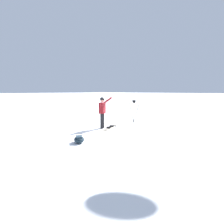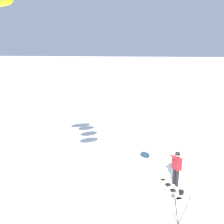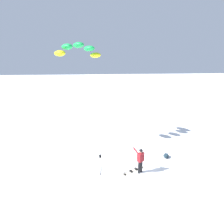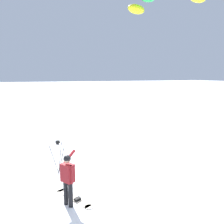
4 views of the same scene
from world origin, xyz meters
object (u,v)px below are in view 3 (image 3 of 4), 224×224
Objects in this scene: snowboarder at (140,158)px; traction_kite at (79,50)px; camera_tripod at (100,161)px; snowboard at (133,170)px; gear_bag_large at (166,156)px.

traction_kite is (3.30, -5.80, 6.86)m from snowboarder.
snowboarder is 9.57m from traction_kite.
traction_kite is 8.89m from camera_tripod.
camera_tripod reaches higher than snowboard.
camera_tripod reaches higher than gear_bag_large.
traction_kite reaches higher than snowboarder.
camera_tripod is (5.10, 1.15, 0.86)m from gear_bag_large.
camera_tripod is at bearing -4.59° from snowboarder.
snowboarder is at bearing 27.67° from gear_bag_large.
snowboard is (0.35, -0.24, -0.97)m from snowboarder.
gear_bag_large is at bearing -159.10° from snowboard.
traction_kite is 10.68m from gear_bag_large.
traction_kite is (2.95, -5.57, 7.83)m from snowboard.
camera_tripod is at bearing 0.91° from snowboard.
camera_tripod is at bearing 12.76° from gear_bag_large.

